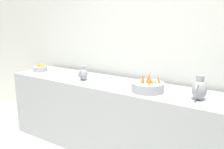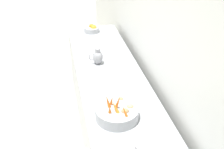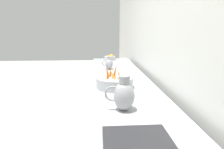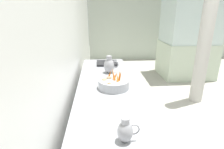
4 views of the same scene
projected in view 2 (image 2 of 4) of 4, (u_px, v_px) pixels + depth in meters
name	position (u px, v px, depth m)	size (l,w,h in m)	color
tile_wall_left	(195.00, 58.00, 1.89)	(0.10, 8.69, 3.00)	silver
prep_counter	(117.00, 126.00, 2.78)	(0.70, 3.39, 0.92)	#9EA0A5
vegetable_colander	(117.00, 112.00, 2.18)	(0.36, 0.36, 0.24)	#9EA0A5
orange_bowl	(92.00, 29.00, 3.74)	(0.21, 0.21, 0.11)	#ADAFB5
metal_pitcher_short	(98.00, 57.00, 2.94)	(0.16, 0.11, 0.19)	#939399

